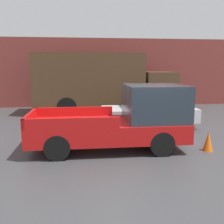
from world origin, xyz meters
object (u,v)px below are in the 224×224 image
pickup_truck (125,119)px  traffic_cone (208,141)px  car (149,110)px  delivery_truck (100,81)px  newspaper_box (164,98)px

pickup_truck → traffic_cone: pickup_truck is taller
car → pickup_truck: bearing=-119.6°
delivery_truck → traffic_cone: delivery_truck is taller
delivery_truck → newspaper_box: (4.76, 2.33, -1.34)m
pickup_truck → traffic_cone: 2.84m
pickup_truck → traffic_cone: (2.69, -0.63, -0.67)m
pickup_truck → newspaper_box: size_ratio=4.58×
newspaper_box → traffic_cone: size_ratio=1.74×
newspaper_box → pickup_truck: bearing=-115.6°
car → delivery_truck: bearing=116.8°
delivery_truck → newspaper_box: size_ratio=7.35×
delivery_truck → newspaper_box: delivery_truck is taller
pickup_truck → newspaper_box: bearing=64.4°
pickup_truck → newspaper_box: 10.17m
newspaper_box → delivery_truck: bearing=-153.9°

